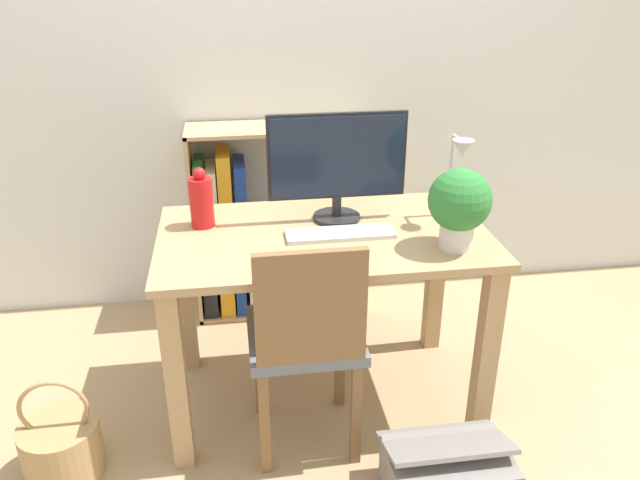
{
  "coord_description": "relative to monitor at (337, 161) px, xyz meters",
  "views": [
    {
      "loc": [
        -0.32,
        -2.08,
        1.7
      ],
      "look_at": [
        0.0,
        0.1,
        0.68
      ],
      "focal_mm": 35.0,
      "sensor_mm": 36.0,
      "label": 1
    }
  ],
  "objects": [
    {
      "name": "ground_plane",
      "position": [
        -0.07,
        -0.13,
        -0.99
      ],
      "size": [
        10.0,
        10.0,
        0.0
      ],
      "primitive_type": "plane",
      "color": "tan"
    },
    {
      "name": "wall_back",
      "position": [
        -0.07,
        0.81,
        0.31
      ],
      "size": [
        8.0,
        0.05,
        2.6
      ],
      "color": "silver",
      "rests_on": "ground_plane"
    },
    {
      "name": "desk",
      "position": [
        -0.07,
        -0.13,
        -0.38
      ],
      "size": [
        1.23,
        0.71,
        0.75
      ],
      "color": "tan",
      "rests_on": "ground_plane"
    },
    {
      "name": "monitor",
      "position": [
        0.0,
        0.0,
        0.0
      ],
      "size": [
        0.53,
        0.18,
        0.42
      ],
      "color": "#232326",
      "rests_on": "desk"
    },
    {
      "name": "keyboard",
      "position": [
        -0.01,
        -0.16,
        -0.23
      ],
      "size": [
        0.4,
        0.12,
        0.02
      ],
      "color": "silver",
      "rests_on": "desk"
    },
    {
      "name": "vase",
      "position": [
        -0.51,
        0.01,
        -0.13
      ],
      "size": [
        0.09,
        0.09,
        0.23
      ],
      "color": "red",
      "rests_on": "desk"
    },
    {
      "name": "desk_lamp",
      "position": [
        0.44,
        -0.08,
        -0.03
      ],
      "size": [
        0.1,
        0.19,
        0.33
      ],
      "color": "#B7B7BC",
      "rests_on": "desk"
    },
    {
      "name": "potted_plant",
      "position": [
        0.37,
        -0.32,
        -0.07
      ],
      "size": [
        0.22,
        0.22,
        0.29
      ],
      "color": "silver",
      "rests_on": "desk"
    },
    {
      "name": "chair",
      "position": [
        -0.17,
        -0.41,
        -0.5
      ],
      "size": [
        0.4,
        0.4,
        0.88
      ],
      "rotation": [
        0.0,
        0.0,
        -0.13
      ],
      "color": "slate",
      "rests_on": "ground_plane"
    },
    {
      "name": "bookshelf",
      "position": [
        -0.34,
        0.64,
        -0.56
      ],
      "size": [
        0.86,
        0.28,
        0.96
      ],
      "color": "tan",
      "rests_on": "ground_plane"
    },
    {
      "name": "basket",
      "position": [
        -1.05,
        -0.41,
        -0.87
      ],
      "size": [
        0.28,
        0.28,
        0.4
      ],
      "color": "tan",
      "rests_on": "ground_plane"
    },
    {
      "name": "storage_box",
      "position": [
        0.26,
        -0.73,
        -0.88
      ],
      "size": [
        0.41,
        0.31,
        0.26
      ],
      "color": "gray",
      "rests_on": "ground_plane"
    }
  ]
}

